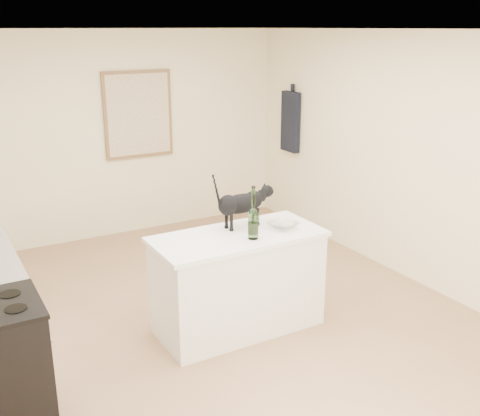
{
  "coord_description": "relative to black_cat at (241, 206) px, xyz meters",
  "views": [
    {
      "loc": [
        -2.18,
        -4.22,
        2.62
      ],
      "look_at": [
        0.15,
        -0.15,
        1.12
      ],
      "focal_mm": 42.6,
      "sensor_mm": 36.0,
      "label": 1
    }
  ],
  "objects": [
    {
      "name": "floor",
      "position": [
        -0.22,
        0.04,
        -1.1
      ],
      "size": [
        5.5,
        5.5,
        0.0
      ],
      "primitive_type": "plane",
      "color": "#A37556",
      "rests_on": "ground"
    },
    {
      "name": "ceiling",
      "position": [
        -0.22,
        0.04,
        1.5
      ],
      "size": [
        5.5,
        5.5,
        0.0
      ],
      "primitive_type": "plane",
      "rotation": [
        3.14,
        0.0,
        0.0
      ],
      "color": "white",
      "rests_on": "ground"
    },
    {
      "name": "wall_back",
      "position": [
        -0.22,
        2.79,
        0.2
      ],
      "size": [
        4.5,
        0.0,
        4.5
      ],
      "primitive_type": "plane",
      "rotation": [
        1.57,
        0.0,
        0.0
      ],
      "color": "beige",
      "rests_on": "ground"
    },
    {
      "name": "wall_right",
      "position": [
        2.03,
        0.04,
        0.2
      ],
      "size": [
        0.0,
        5.5,
        5.5
      ],
      "primitive_type": "plane",
      "rotation": [
        1.57,
        0.0,
        -1.57
      ],
      "color": "beige",
      "rests_on": "ground"
    },
    {
      "name": "island_base",
      "position": [
        -0.12,
        -0.16,
        -0.67
      ],
      "size": [
        1.44,
        0.67,
        0.86
      ],
      "primitive_type": "cube",
      "color": "white",
      "rests_on": "floor"
    },
    {
      "name": "island_top",
      "position": [
        -0.12,
        -0.16,
        -0.22
      ],
      "size": [
        1.5,
        0.7,
        0.04
      ],
      "primitive_type": "cube",
      "color": "white",
      "rests_on": "island_base"
    },
    {
      "name": "artwork_frame",
      "position": [
        0.08,
        2.76,
        0.45
      ],
      "size": [
        0.9,
        0.03,
        1.1
      ],
      "primitive_type": "cube",
      "color": "brown",
      "rests_on": "wall_back"
    },
    {
      "name": "artwork_canvas",
      "position": [
        0.08,
        2.74,
        0.45
      ],
      "size": [
        0.82,
        0.0,
        1.02
      ],
      "primitive_type": "cube",
      "color": "beige",
      "rests_on": "wall_back"
    },
    {
      "name": "hanging_garment",
      "position": [
        1.97,
        2.09,
        0.3
      ],
      "size": [
        0.08,
        0.34,
        0.8
      ],
      "primitive_type": "cube",
      "color": "black",
      "rests_on": "wall_right"
    },
    {
      "name": "black_cat",
      "position": [
        0.0,
        0.0,
        0.0
      ],
      "size": [
        0.57,
        0.2,
        0.39
      ],
      "primitive_type": null,
      "rotation": [
        0.0,
        0.0,
        0.06
      ],
      "color": "black",
      "rests_on": "island_top"
    },
    {
      "name": "wine_bottle",
      "position": [
        -0.06,
        -0.31,
        0.01
      ],
      "size": [
        0.11,
        0.11,
        0.41
      ],
      "primitive_type": "cylinder",
      "rotation": [
        0.0,
        0.0,
        -0.37
      ],
      "color": "#285B24",
      "rests_on": "island_top"
    },
    {
      "name": "glass_bowl",
      "position": [
        0.29,
        -0.23,
        -0.16
      ],
      "size": [
        0.32,
        0.32,
        0.06
      ],
      "primitive_type": "imported",
      "rotation": [
        0.0,
        0.0,
        0.29
      ],
      "color": "white",
      "rests_on": "island_top"
    }
  ]
}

